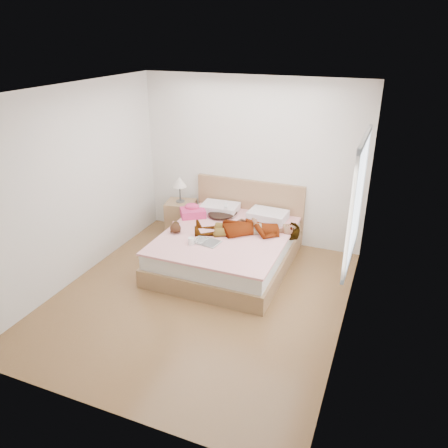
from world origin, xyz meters
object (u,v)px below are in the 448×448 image
magazine (206,242)px  plush_toy (176,227)px  woman (248,225)px  nightstand (181,215)px  phone (226,205)px  coffee_mug (191,241)px  towel (193,211)px  bed (229,245)px

magazine → plush_toy: size_ratio=1.54×
woman → nightstand: bearing=-134.1°
phone → coffee_mug: (-0.08, -1.06, -0.14)m
magazine → towel: bearing=126.6°
phone → plush_toy: size_ratio=0.38×
bed → magazine: (-0.16, -0.46, 0.24)m
magazine → phone: bearing=94.6°
magazine → coffee_mug: 0.21m
towel → bed: bearing=-23.1°
phone → nightstand: size_ratio=0.10×
phone → bed: (0.23, -0.47, -0.43)m
phone → coffee_mug: size_ratio=0.82×
phone → magazine: phone is taller
bed → nightstand: (-1.12, 0.65, 0.06)m
woman → nightstand: (-1.39, 0.58, -0.28)m
nightstand → plush_toy: bearing=-66.6°
coffee_mug → bed: bearing=61.8°
magazine → coffee_mug: (-0.16, -0.13, 0.04)m
towel → coffee_mug: 0.99m
magazine → coffee_mug: size_ratio=3.30×
woman → coffee_mug: (-0.58, -0.66, -0.05)m
plush_toy → nightstand: nightstand is taller
bed → phone: bearing=116.5°
magazine → plush_toy: (-0.54, 0.14, 0.06)m
plush_toy → nightstand: size_ratio=0.27×
bed → nightstand: bearing=149.8°
towel → plush_toy: size_ratio=1.80×
towel → magazine: towel is taller
phone → plush_toy: bearing=-142.2°
towel → coffee_mug: size_ratio=3.85×
phone → towel: phone is taller
nightstand → woman: bearing=-22.8°
bed → towel: size_ratio=4.33×
magazine → plush_toy: bearing=165.1°
coffee_mug → magazine: bearing=39.9°
bed → woman: bearing=14.8°
bed → coffee_mug: (-0.32, -0.59, 0.29)m
woman → coffee_mug: woman is taller
nightstand → phone: bearing=-11.6°
woman → nightstand: size_ratio=1.53×
towel → nightstand: 0.58m
towel → coffee_mug: bearing=-65.2°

